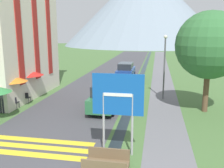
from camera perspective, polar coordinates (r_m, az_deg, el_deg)
ground_plane at (r=27.11m, az=3.75°, el=0.78°), size 160.00×160.00×0.00m
road at (r=37.21m, az=1.68°, el=3.86°), size 6.40×60.00×0.01m
footpath at (r=36.81m, az=11.13°, el=3.55°), size 2.20×60.00×0.01m
drainage_channel at (r=36.85m, az=7.39°, el=3.68°), size 0.60×60.00×0.00m
crosswalk_marking at (r=12.45m, az=-17.43°, el=-13.53°), size 5.44×1.84×0.01m
mountain_distant at (r=98.96m, az=7.52°, el=17.39°), size 60.50×60.50×29.51m
road_sign at (r=10.44m, az=1.35°, el=-3.96°), size 2.17×0.11×3.56m
footbridge at (r=10.09m, az=-1.30°, el=-17.90°), size 1.70×1.10×0.65m
parked_car_near at (r=16.97m, az=-1.57°, el=-2.86°), size 1.71×4.47×1.82m
parked_car_far at (r=27.99m, az=3.18°, el=3.03°), size 1.85×4.47×1.82m
cafe_chair_middle at (r=18.39m, az=-21.34°, el=-3.80°), size 0.40×0.40×0.85m
cafe_chair_far_right at (r=19.41m, az=-18.92°, el=-2.82°), size 0.40×0.40×0.85m
cafe_umbrella_middle_orange at (r=18.42m, az=-21.85°, el=1.12°), size 2.02×2.02×2.27m
cafe_umbrella_rear_red at (r=20.41m, az=-18.49°, el=2.41°), size 2.25×2.25×2.28m
person_standing_terrace at (r=17.65m, az=-24.03°, el=-2.73°), size 0.32×0.32×1.86m
person_seated_near at (r=19.44m, az=-20.98°, el=-2.42°), size 0.32×0.32×1.24m
streetlamp at (r=19.71m, az=11.92°, el=5.06°), size 0.28×0.28×4.99m
tree_by_path at (r=17.15m, az=21.41°, el=8.24°), size 4.33×4.33×6.55m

